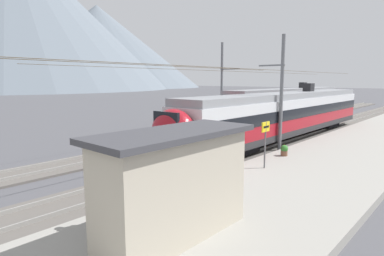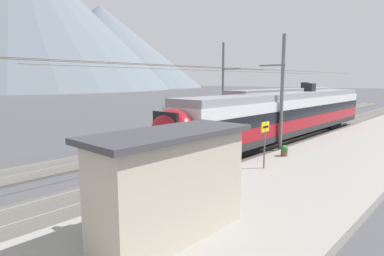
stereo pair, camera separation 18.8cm
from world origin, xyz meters
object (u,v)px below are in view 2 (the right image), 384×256
object	(u,v)px
train_far_track	(289,102)
catenary_mast_mid	(281,92)
platform_sign	(265,135)
catenary_mast_far_side	(224,85)
potted_plant_platform_edge	(284,150)
passenger_walking	(98,197)
handbag_beside_passenger	(118,216)
train_near_platform	(286,113)
platform_shelter	(171,183)

from	to	relation	value
train_far_track	catenary_mast_mid	world-z (taller)	catenary_mast_mid
train_far_track	platform_sign	xyz separation A→B (m)	(-21.56, -9.13, -0.11)
catenary_mast_far_side	potted_plant_platform_edge	distance (m)	13.60
passenger_walking	handbag_beside_passenger	bearing A→B (deg)	-4.08
platform_sign	passenger_walking	bearing A→B (deg)	177.77
train_near_platform	platform_sign	xyz separation A→B (m)	(-9.42, -3.49, -0.11)
platform_sign	handbag_beside_passenger	xyz separation A→B (m)	(-8.61, 0.31, -1.60)
handbag_beside_passenger	potted_plant_platform_edge	world-z (taller)	potted_plant_platform_edge
platform_shelter	train_far_track	bearing A→B (deg)	20.00
train_far_track	handbag_beside_passenger	size ratio (longest dim) A/B	64.28
train_near_platform	platform_sign	distance (m)	10.04
train_near_platform	train_far_track	xyz separation A→B (m)	(12.15, 5.64, -0.00)
handbag_beside_passenger	platform_shelter	distance (m)	2.50
platform_sign	passenger_walking	size ratio (longest dim) A/B	1.41
train_near_platform	platform_sign	bearing A→B (deg)	-159.66
train_near_platform	potted_plant_platform_edge	xyz separation A→B (m)	(-6.24, -3.02, -1.50)
train_near_platform	catenary_mast_far_side	xyz separation A→B (m)	(1.67, 7.44, 2.11)
train_far_track	platform_shelter	xyz separation A→B (m)	(-29.72, -10.82, -0.29)
train_near_platform	platform_shelter	distance (m)	18.33
catenary_mast_mid	platform_shelter	distance (m)	14.22
platform_sign	platform_shelter	bearing A→B (deg)	-168.29
train_far_track	train_near_platform	bearing A→B (deg)	-155.11
potted_plant_platform_edge	passenger_walking	bearing A→B (deg)	-179.48
passenger_walking	handbag_beside_passenger	world-z (taller)	passenger_walking
train_near_platform	platform_shelter	xyz separation A→B (m)	(-17.58, -5.18, -0.29)
handbag_beside_passenger	platform_sign	bearing A→B (deg)	-2.09
platform_sign	potted_plant_platform_edge	size ratio (longest dim) A/B	3.65
catenary_mast_far_side	platform_sign	world-z (taller)	catenary_mast_far_side
train_near_platform	passenger_walking	distance (m)	18.95
passenger_walking	potted_plant_platform_edge	bearing A→B (deg)	0.52
train_far_track	handbag_beside_passenger	xyz separation A→B (m)	(-30.17, -8.81, -1.71)
passenger_walking	handbag_beside_passenger	distance (m)	1.03
catenary_mast_far_side	handbag_beside_passenger	size ratio (longest dim) A/B	96.40
platform_shelter	catenary_mast_mid	bearing A→B (deg)	15.25
catenary_mast_mid	potted_plant_platform_edge	distance (m)	4.28
train_far_track	platform_shelter	size ratio (longest dim) A/B	5.13
train_near_platform	passenger_walking	world-z (taller)	train_near_platform
train_near_platform	catenary_mast_mid	distance (m)	4.64
catenary_mast_far_side	platform_sign	distance (m)	15.73
handbag_beside_passenger	train_near_platform	bearing A→B (deg)	9.99
catenary_mast_far_side	handbag_beside_passenger	distance (m)	22.70
passenger_walking	train_near_platform	bearing A→B (deg)	9.52
catenary_mast_mid	handbag_beside_passenger	distance (m)	14.55
train_far_track	passenger_walking	xyz separation A→B (m)	(-30.81, -8.76, -0.91)
passenger_walking	potted_plant_platform_edge	distance (m)	12.44
passenger_walking	platform_sign	bearing A→B (deg)	-2.23
train_near_platform	passenger_walking	size ratio (longest dim) A/B	15.68
train_far_track	catenary_mast_far_side	xyz separation A→B (m)	(-10.47, 1.81, 2.11)
handbag_beside_passenger	passenger_walking	bearing A→B (deg)	175.92
catenary_mast_far_side	platform_shelter	size ratio (longest dim) A/B	7.69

